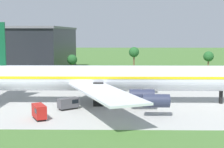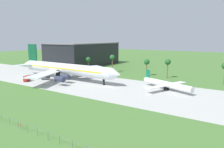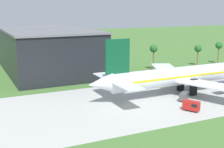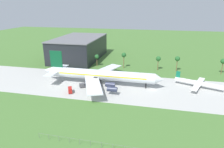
% 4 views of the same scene
% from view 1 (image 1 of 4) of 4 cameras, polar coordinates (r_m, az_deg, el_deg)
% --- Properties ---
extents(jet_airliner, '(76.26, 56.60, 19.84)m').
position_cam_1_polar(jet_airliner, '(83.89, -0.90, -0.72)').
color(jet_airliner, silver).
rests_on(jet_airliner, ground_plane).
extents(baggage_tug, '(3.87, 5.03, 3.00)m').
position_cam_1_polar(baggage_tug, '(70.61, -12.00, -6.16)').
color(baggage_tug, black).
rests_on(baggage_tug, ground_plane).
extents(fuel_truck, '(4.93, 4.36, 2.60)m').
position_cam_1_polar(fuel_truck, '(78.65, -7.19, -4.85)').
color(fuel_truck, black).
rests_on(fuel_truck, ground_plane).
extents(terminal_building, '(36.72, 61.20, 19.42)m').
position_cam_1_polar(terminal_building, '(145.64, -14.49, 3.74)').
color(terminal_building, black).
rests_on(terminal_building, ground_plane).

